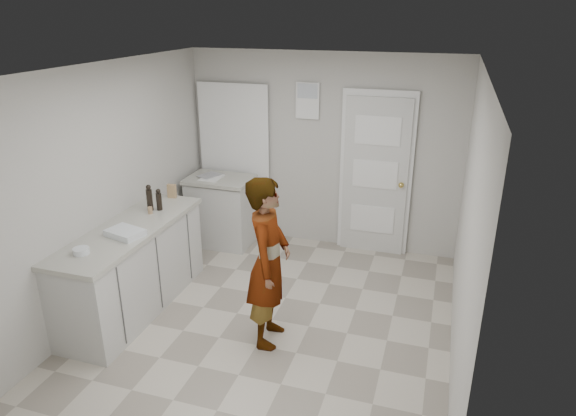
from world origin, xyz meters
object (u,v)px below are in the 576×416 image
(cake_mix_box, at_px, (172,191))
(egg_bowl, at_px, (81,251))
(oil_cruet_b, at_px, (149,198))
(person, at_px, (269,263))
(baking_dish, at_px, (125,233))
(spice_jar, at_px, (150,210))
(oil_cruet_a, at_px, (159,200))

(cake_mix_box, distance_m, egg_bowl, 1.54)
(cake_mix_box, xyz_separation_m, oil_cruet_b, (-0.02, -0.43, 0.06))
(person, distance_m, baking_dish, 1.44)
(spice_jar, bearing_deg, egg_bowl, -93.87)
(oil_cruet_a, distance_m, oil_cruet_b, 0.10)
(oil_cruet_a, bearing_deg, oil_cruet_b, -152.34)
(cake_mix_box, distance_m, baking_dish, 1.09)
(oil_cruet_b, height_order, egg_bowl, oil_cruet_b)
(oil_cruet_a, bearing_deg, egg_bowl, -95.26)
(person, height_order, cake_mix_box, person)
(spice_jar, xyz_separation_m, egg_bowl, (-0.07, -1.03, -0.01))
(spice_jar, relative_size, egg_bowl, 0.52)
(person, relative_size, cake_mix_box, 10.19)
(baking_dish, relative_size, egg_bowl, 2.74)
(oil_cruet_b, bearing_deg, oil_cruet_a, 27.66)
(person, xyz_separation_m, baking_dish, (-1.43, -0.09, 0.14))
(egg_bowl, bearing_deg, oil_cruet_b, 88.97)
(spice_jar, relative_size, oil_cruet_a, 0.31)
(person, distance_m, spice_jar, 1.59)
(oil_cruet_b, bearing_deg, person, -20.10)
(baking_dish, bearing_deg, oil_cruet_b, 100.90)
(baking_dish, bearing_deg, cake_mix_box, 95.43)
(person, relative_size, spice_jar, 21.92)
(oil_cruet_a, height_order, baking_dish, oil_cruet_a)
(spice_jar, relative_size, baking_dish, 0.19)
(cake_mix_box, bearing_deg, baking_dish, -89.05)
(cake_mix_box, xyz_separation_m, baking_dish, (0.10, -1.08, -0.05))
(oil_cruet_b, height_order, baking_dish, oil_cruet_b)
(cake_mix_box, bearing_deg, egg_bowl, -96.10)
(baking_dish, bearing_deg, person, 3.41)
(cake_mix_box, xyz_separation_m, egg_bowl, (-0.04, -1.54, -0.05))
(oil_cruet_b, bearing_deg, cake_mix_box, 86.86)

